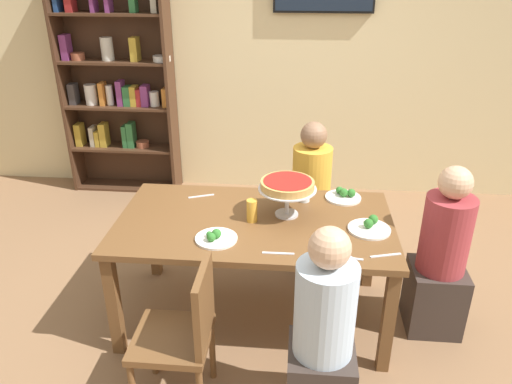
% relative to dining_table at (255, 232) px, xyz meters
% --- Properties ---
extents(ground_plane, '(12.00, 12.00, 0.00)m').
position_rel_dining_table_xyz_m(ground_plane, '(0.00, 0.00, -0.66)').
color(ground_plane, '#846042').
extents(rear_partition, '(8.00, 0.12, 2.80)m').
position_rel_dining_table_xyz_m(rear_partition, '(0.00, 2.20, 0.74)').
color(rear_partition, beige).
rests_on(rear_partition, ground_plane).
extents(dining_table, '(1.74, 0.97, 0.74)m').
position_rel_dining_table_xyz_m(dining_table, '(0.00, 0.00, 0.00)').
color(dining_table, brown).
rests_on(dining_table, ground_plane).
extents(bookshelf, '(1.10, 0.30, 2.21)m').
position_rel_dining_table_xyz_m(bookshelf, '(-1.56, 2.01, 0.46)').
color(bookshelf, '#422819').
rests_on(bookshelf, ground_plane).
extents(diner_head_east, '(0.34, 0.34, 1.15)m').
position_rel_dining_table_xyz_m(diner_head_east, '(1.18, 0.00, -0.17)').
color(diner_head_east, '#382D28').
rests_on(diner_head_east, ground_plane).
extents(diner_far_right, '(0.34, 0.34, 1.15)m').
position_rel_dining_table_xyz_m(diner_far_right, '(0.37, 0.79, -0.17)').
color(diner_far_right, '#382D28').
rests_on(diner_far_right, ground_plane).
extents(diner_near_right, '(0.34, 0.34, 1.15)m').
position_rel_dining_table_xyz_m(diner_near_right, '(0.42, -0.79, -0.17)').
color(diner_near_right, '#382D28').
rests_on(diner_near_right, ground_plane).
extents(chair_near_left, '(0.40, 0.40, 0.87)m').
position_rel_dining_table_xyz_m(chair_near_left, '(-0.29, -0.76, -0.17)').
color(chair_near_left, brown).
rests_on(chair_near_left, ground_plane).
extents(deep_dish_pizza_stand, '(0.37, 0.37, 0.24)m').
position_rel_dining_table_xyz_m(deep_dish_pizza_stand, '(0.20, 0.09, 0.28)').
color(deep_dish_pizza_stand, silver).
rests_on(deep_dish_pizza_stand, dining_table).
extents(salad_plate_near_diner, '(0.25, 0.25, 0.07)m').
position_rel_dining_table_xyz_m(salad_plate_near_diner, '(-0.21, -0.26, 0.10)').
color(salad_plate_near_diner, white).
rests_on(salad_plate_near_diner, dining_table).
extents(salad_plate_far_diner, '(0.26, 0.26, 0.07)m').
position_rel_dining_table_xyz_m(salad_plate_far_diner, '(0.71, -0.05, 0.10)').
color(salad_plate_far_diner, white).
rests_on(salad_plate_far_diner, dining_table).
extents(salad_plate_spare, '(0.24, 0.24, 0.07)m').
position_rel_dining_table_xyz_m(salad_plate_spare, '(0.58, 0.37, 0.10)').
color(salad_plate_spare, white).
rests_on(salad_plate_spare, dining_table).
extents(beer_glass_amber_tall, '(0.07, 0.07, 0.14)m').
position_rel_dining_table_xyz_m(beer_glass_amber_tall, '(-0.02, -0.01, 0.15)').
color(beer_glass_amber_tall, gold).
rests_on(beer_glass_amber_tall, dining_table).
extents(water_glass_clear_near, '(0.08, 0.08, 0.12)m').
position_rel_dining_table_xyz_m(water_glass_clear_near, '(0.31, 0.30, 0.14)').
color(water_glass_clear_near, white).
rests_on(water_glass_clear_near, dining_table).
extents(cutlery_fork_near, '(0.18, 0.04, 0.00)m').
position_rel_dining_table_xyz_m(cutlery_fork_near, '(0.55, -0.38, 0.08)').
color(cutlery_fork_near, silver).
rests_on(cutlery_fork_near, dining_table).
extents(cutlery_knife_near, '(0.17, 0.08, 0.00)m').
position_rel_dining_table_xyz_m(cutlery_knife_near, '(-0.40, 0.31, 0.08)').
color(cutlery_knife_near, silver).
rests_on(cutlery_knife_near, dining_table).
extents(cutlery_fork_far, '(0.18, 0.02, 0.00)m').
position_rel_dining_table_xyz_m(cutlery_fork_far, '(0.17, -0.38, 0.08)').
color(cutlery_fork_far, silver).
rests_on(cutlery_fork_far, dining_table).
extents(cutlery_knife_far, '(0.18, 0.06, 0.00)m').
position_rel_dining_table_xyz_m(cutlery_knife_far, '(0.76, -0.34, 0.08)').
color(cutlery_knife_far, silver).
rests_on(cutlery_knife_far, dining_table).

